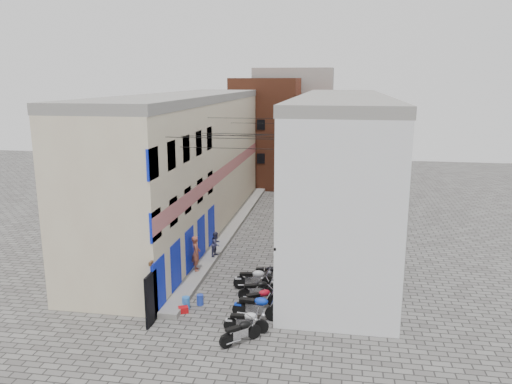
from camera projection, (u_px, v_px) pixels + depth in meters
The scene contains 21 objects.
ground at pixel (214, 323), 20.76m from camera, with size 90.00×90.00×0.00m, color #52504D.
plinth at pixel (232, 228), 33.56m from camera, with size 0.90×26.00×0.25m, color gray.
building_left at pixel (188, 163), 33.02m from camera, with size 5.10×27.00×9.00m.
building_right at pixel (340, 167), 31.44m from camera, with size 5.94×26.00×9.00m.
building_far_brick_left at pixel (266, 132), 46.89m from camera, with size 6.00×6.00×10.00m, color brown.
building_far_brick_right at pixel (320, 142), 48.22m from camera, with size 5.00×6.00×8.00m, color brown.
building_far_concrete at pixel (293, 122), 52.22m from camera, with size 8.00×5.00×11.00m, color gray.
far_shopfront at pixel (283, 178), 44.72m from camera, with size 2.00×0.30×2.40m, color black.
overhead_wires at pixel (247, 133), 26.53m from camera, with size 5.80×13.02×1.32m.
motorcycle_a at pixel (241, 331), 19.09m from camera, with size 0.58×1.83×1.06m, color black, non-canonical shape.
motorcycle_b at pixel (246, 320), 19.92m from camera, with size 0.58×1.83×1.06m, color #B7B6BB, non-canonical shape.
motorcycle_c at pixel (256, 306), 21.02m from camera, with size 0.66×2.10×1.22m, color #0C30B9, non-canonical shape.
motorcycle_d at pixel (260, 298), 21.98m from camera, with size 0.58×1.83×1.06m, color #A50B1D, non-canonical shape.
motorcycle_e at pixel (258, 288), 22.92m from camera, with size 0.58×1.83×1.06m, color black, non-canonical shape.
motorcycle_f at pixel (254, 278), 24.06m from camera, with size 0.63×2.00×1.16m, color #AEAEB3, non-canonical shape.
motorcycle_g at pixel (268, 272), 24.94m from camera, with size 0.54×1.70×0.98m, color black, non-canonical shape.
person_a at pixel (196, 253), 25.68m from camera, with size 0.67×0.44×1.84m, color brown.
person_b at pixel (216, 244), 27.82m from camera, with size 0.68×0.53×1.39m, color #393855.
water_jug_near at pixel (186, 303), 22.05m from camera, with size 0.34×0.34×0.54m, color blue.
water_jug_far at pixel (200, 300), 22.41m from camera, with size 0.31×0.31×0.48m, color #233DB0.
red_crate at pixel (183, 310), 21.69m from camera, with size 0.42×0.32×0.26m, color #B80D12.
Camera 1 is at (4.92, -18.46, 9.96)m, focal length 35.00 mm.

